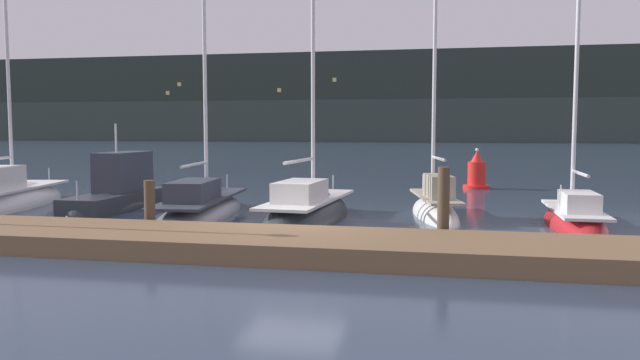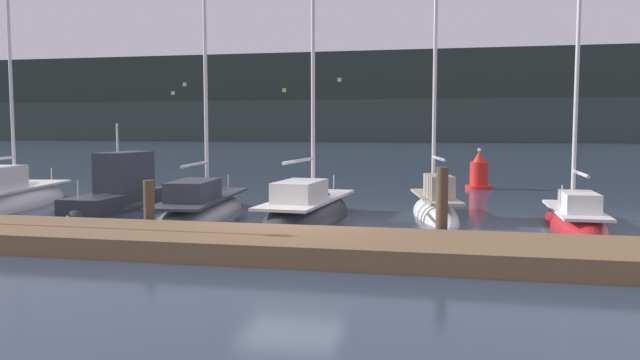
# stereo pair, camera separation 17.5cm
# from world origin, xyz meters

# --- Properties ---
(ground_plane) EXTENTS (400.00, 400.00, 0.00)m
(ground_plane) POSITION_xyz_m (0.00, 0.00, 0.00)
(ground_plane) COLOR #2D3D51
(dock) EXTENTS (29.85, 2.80, 0.45)m
(dock) POSITION_xyz_m (0.00, -1.93, 0.23)
(dock) COLOR brown
(dock) RESTS_ON ground
(mooring_pile_1) EXTENTS (0.28, 0.28, 1.44)m
(mooring_pile_1) POSITION_xyz_m (-3.72, -0.28, 0.72)
(mooring_pile_1) COLOR #4C3D2D
(mooring_pile_1) RESTS_ON ground
(mooring_pile_2) EXTENTS (0.28, 0.28, 1.88)m
(mooring_pile_2) POSITION_xyz_m (3.72, -0.28, 0.94)
(mooring_pile_2) COLOR #4C3D2D
(mooring_pile_2) RESTS_ON ground
(sailboat_berth_1) EXTENTS (3.66, 8.01, 9.69)m
(sailboat_berth_1) POSITION_xyz_m (-11.39, 3.90, 0.12)
(sailboat_berth_1) COLOR white
(sailboat_berth_1) RESTS_ON ground
(motorboat_berth_2) EXTENTS (1.63, 5.34, 3.56)m
(motorboat_berth_2) POSITION_xyz_m (-7.32, 4.42, 0.31)
(motorboat_berth_2) COLOR #2D3338
(motorboat_berth_2) RESTS_ON ground
(sailboat_berth_3) EXTENTS (2.64, 7.38, 9.47)m
(sailboat_berth_3) POSITION_xyz_m (-3.78, 3.27, 0.14)
(sailboat_berth_3) COLOR gray
(sailboat_berth_3) RESTS_ON ground
(sailboat_berth_4) EXTENTS (2.29, 6.67, 8.62)m
(sailboat_berth_4) POSITION_xyz_m (-0.27, 2.96, 0.10)
(sailboat_berth_4) COLOR #2D3338
(sailboat_berth_4) RESTS_ON ground
(sailboat_berth_5) EXTENTS (2.14, 5.26, 7.88)m
(sailboat_berth_5) POSITION_xyz_m (3.44, 4.63, 0.18)
(sailboat_berth_5) COLOR white
(sailboat_berth_5) RESTS_ON ground
(sailboat_berth_6) EXTENTS (1.50, 5.10, 7.04)m
(sailboat_berth_6) POSITION_xyz_m (7.37, 3.63, 0.11)
(sailboat_berth_6) COLOR red
(sailboat_berth_6) RESTS_ON ground
(channel_buoy) EXTENTS (1.22, 1.22, 1.86)m
(channel_buoy) POSITION_xyz_m (5.11, 14.27, 0.68)
(channel_buoy) COLOR red
(channel_buoy) RESTS_ON ground
(hillside_backdrop) EXTENTS (240.00, 23.00, 18.25)m
(hillside_backdrop) POSITION_xyz_m (-3.21, 117.28, 8.40)
(hillside_backdrop) COLOR #28332D
(hillside_backdrop) RESTS_ON ground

